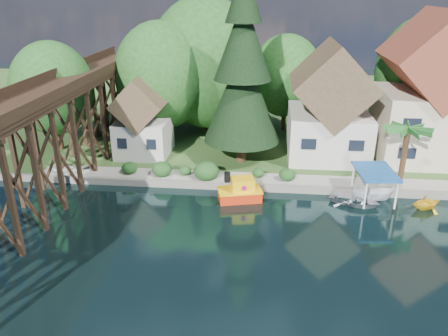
{
  "coord_description": "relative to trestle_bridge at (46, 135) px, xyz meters",
  "views": [
    {
      "loc": [
        1.07,
        -25.62,
        16.03
      ],
      "look_at": [
        -2.15,
        6.0,
        2.82
      ],
      "focal_mm": 35.0,
      "sensor_mm": 36.0,
      "label": 1
    }
  ],
  "objects": [
    {
      "name": "ground",
      "position": [
        16.0,
        -5.17,
        -5.35
      ],
      "size": [
        140.0,
        140.0,
        0.0
      ],
      "primitive_type": "plane",
      "color": "black",
      "rests_on": "ground"
    },
    {
      "name": "bank",
      "position": [
        16.0,
        28.83,
        -5.1
      ],
      "size": [
        140.0,
        52.0,
        0.5
      ],
      "primitive_type": "cube",
      "color": "#2C4B1E",
      "rests_on": "ground"
    },
    {
      "name": "seawall",
      "position": [
        20.0,
        2.83,
        -5.04
      ],
      "size": [
        60.0,
        0.4,
        0.62
      ],
      "primitive_type": "cube",
      "color": "slate",
      "rests_on": "ground"
    },
    {
      "name": "promenade",
      "position": [
        22.0,
        4.13,
        -4.82
      ],
      "size": [
        50.0,
        2.6,
        0.06
      ],
      "primitive_type": "cube",
      "color": "gray",
      "rests_on": "bank"
    },
    {
      "name": "trestle_bridge",
      "position": [
        0.0,
        0.0,
        0.0
      ],
      "size": [
        4.12,
        44.18,
        9.3
      ],
      "color": "black",
      "rests_on": "ground"
    },
    {
      "name": "house_left",
      "position": [
        23.0,
        10.83,
        -0.21
      ],
      "size": [
        7.64,
        8.64,
        11.02
      ],
      "color": "beige",
      "rests_on": "bank"
    },
    {
      "name": "house_center",
      "position": [
        32.0,
        11.33,
        1.07
      ],
      "size": [
        8.65,
        9.18,
        13.89
      ],
      "color": "beige",
      "rests_on": "bank"
    },
    {
      "name": "shed",
      "position": [
        5.0,
        9.33,
        -1.52
      ],
      "size": [
        5.09,
        5.4,
        7.85
      ],
      "color": "beige",
      "rests_on": "bank"
    },
    {
      "name": "bg_trees",
      "position": [
        17.0,
        16.08,
        1.94
      ],
      "size": [
        49.9,
        13.3,
        10.57
      ],
      "color": "#382314",
      "rests_on": "bank"
    },
    {
      "name": "shrubs",
      "position": [
        11.4,
        4.09,
        -4.12
      ],
      "size": [
        15.76,
        2.47,
        1.7
      ],
      "color": "#184117",
      "rests_on": "bank"
    },
    {
      "name": "conifer",
      "position": [
        14.76,
        8.39,
        3.61
      ],
      "size": [
        7.13,
        7.13,
        17.56
      ],
      "color": "#382314",
      "rests_on": "bank"
    },
    {
      "name": "palm_tree",
      "position": [
        28.53,
        4.39,
        -0.16
      ],
      "size": [
        3.92,
        3.92,
        5.38
      ],
      "color": "#382314",
      "rests_on": "bank"
    },
    {
      "name": "tugboat",
      "position": [
        15.15,
        0.98,
        -4.59
      ],
      "size": [
        3.85,
        2.69,
        2.54
      ],
      "color": "red",
      "rests_on": "ground"
    },
    {
      "name": "boat_white_a",
      "position": [
        24.3,
        1.22,
        -4.94
      ],
      "size": [
        4.71,
        4.07,
        0.82
      ],
      "primitive_type": "imported",
      "rotation": [
        0.0,
        0.0,
        1.19
      ],
      "color": "silver",
      "rests_on": "ground"
    },
    {
      "name": "boat_canopy",
      "position": [
        25.75,
        1.84,
        -4.2
      ],
      "size": [
        3.45,
        4.39,
        2.67
      ],
      "color": "white",
      "rests_on": "ground"
    },
    {
      "name": "boat_yellow",
      "position": [
        29.69,
        0.91,
        -4.69
      ],
      "size": [
        3.12,
        2.93,
        1.32
      ],
      "primitive_type": "imported",
      "rotation": [
        0.0,
        0.0,
        1.95
      ],
      "color": "yellow",
      "rests_on": "ground"
    }
  ]
}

